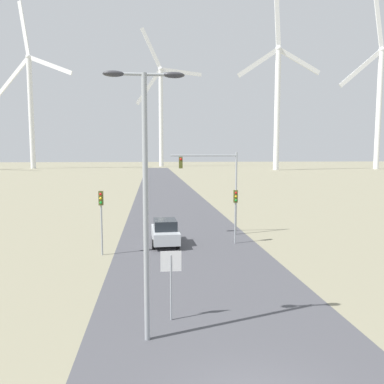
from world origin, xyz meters
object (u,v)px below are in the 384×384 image
traffic_light_post_near_left (101,208)px  traffic_light_post_near_right (235,204)px  wind_turbine_center (161,107)px  wind_turbine_far_right (379,96)px  streetlamp (145,175)px  stop_sign_near (171,272)px  traffic_light_mast_overhead (214,176)px  car_approaching (165,232)px  wind_turbine_right (277,96)px  wind_turbine_left (30,99)px

traffic_light_post_near_left → traffic_light_post_near_right: bearing=13.3°
wind_turbine_center → wind_turbine_far_right: (91.17, -44.38, 0.39)m
wind_turbine_far_right → wind_turbine_center: bearing=154.0°
streetlamp → wind_turbine_center: (5.34, 183.82, 24.84)m
traffic_light_post_near_left → streetlamp: bearing=-75.2°
streetlamp → wind_turbine_center: size_ratio=0.13×
traffic_light_post_near_left → traffic_light_post_near_right: 9.42m
stop_sign_near → traffic_light_mast_overhead: bearing=74.4°
car_approaching → wind_turbine_right: bearing=67.8°
traffic_light_mast_overhead → wind_turbine_right: size_ratio=0.10×
traffic_light_post_near_left → stop_sign_near: bearing=-68.5°
traffic_light_post_near_left → wind_turbine_center: 174.84m
wind_turbine_center → traffic_light_post_near_left: bearing=-92.8°
wind_turbine_right → traffic_light_post_near_right: bearing=-110.0°
traffic_light_post_near_left → wind_turbine_left: (-49.35, 149.93, 27.37)m
traffic_light_mast_overhead → wind_turbine_right: wind_turbine_right is taller
traffic_light_post_near_left → traffic_light_mast_overhead: traffic_light_mast_overhead is taller
stop_sign_near → traffic_light_mast_overhead: 15.89m
traffic_light_mast_overhead → traffic_light_post_near_right: bearing=-70.6°
traffic_light_post_near_right → car_approaching: (-5.05, 0.21, -1.94)m
traffic_light_post_near_left → traffic_light_mast_overhead: bearing=32.4°
traffic_light_post_near_right → wind_turbine_center: bearing=90.3°
traffic_light_post_near_right → wind_turbine_center: wind_turbine_center is taller
stop_sign_near → traffic_light_post_near_left: traffic_light_post_near_left is taller
wind_turbine_center → stop_sign_near: bearing=-91.4°
traffic_light_post_near_left → wind_turbine_right: bearing=66.6°
car_approaching → wind_turbine_right: size_ratio=0.06×
wind_turbine_center → wind_turbine_right: (44.83, -49.63, -1.43)m
traffic_light_post_near_left → traffic_light_mast_overhead: (8.12, 5.15, 1.70)m
wind_turbine_left → wind_turbine_right: bearing=-14.8°
traffic_light_post_near_right → wind_turbine_left: size_ratio=0.05×
wind_turbine_left → traffic_light_post_near_right: bearing=-68.4°
stop_sign_near → car_approaching: stop_sign_near is taller
streetlamp → traffic_light_post_near_left: bearing=104.8°
traffic_light_mast_overhead → wind_turbine_right: bearing=69.1°
traffic_light_mast_overhead → wind_turbine_far_right: size_ratio=0.09×
traffic_light_post_near_left → wind_turbine_right: size_ratio=0.06×
stop_sign_near → car_approaching: 12.34m
stop_sign_near → traffic_light_post_near_right: 13.21m
traffic_light_post_near_right → traffic_light_mast_overhead: bearing=109.4°
car_approaching → wind_turbine_far_right: (95.39, 125.69, 30.08)m
stop_sign_near → wind_turbine_right: wind_turbine_right is taller
wind_turbine_center → wind_turbine_right: wind_turbine_center is taller
traffic_light_mast_overhead → wind_turbine_left: size_ratio=0.09×
traffic_light_post_near_left → traffic_light_mast_overhead: 9.76m
car_approaching → wind_turbine_left: 159.69m
traffic_light_post_near_left → wind_turbine_far_right: bearing=52.2°
stop_sign_near → wind_turbine_right: (49.26, 132.74, 27.23)m
streetlamp → traffic_light_post_near_left: size_ratio=2.21×
wind_turbine_right → wind_turbine_far_right: (46.34, 5.25, 1.82)m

